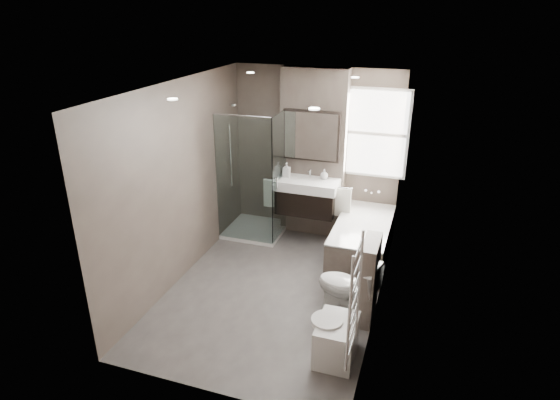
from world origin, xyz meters
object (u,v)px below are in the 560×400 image
at_px(vanity, 307,196).
at_px(toilet, 347,287).
at_px(bathtub, 362,239).
at_px(bidet, 336,339).

relative_size(vanity, toilet, 1.30).
height_order(bathtub, bidet, bathtub).
height_order(vanity, toilet, vanity).
bearing_deg(bathtub, toilet, -88.11).
bearing_deg(vanity, bathtub, -19.37).
xyz_separation_m(bathtub, toilet, (0.05, -1.36, 0.05)).
bearing_deg(bathtub, bidet, -87.64).
distance_m(bathtub, toilet, 1.37).
distance_m(bathtub, bidet, 2.15).
bearing_deg(bidet, vanity, 112.26).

